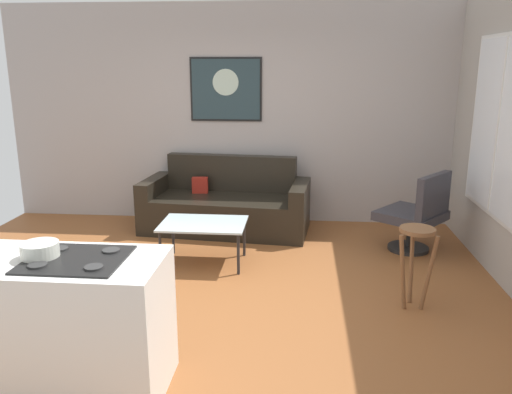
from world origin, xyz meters
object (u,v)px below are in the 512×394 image
couch (226,207)px  armchair (417,213)px  coffee_table (203,226)px  mixing_bowl (40,251)px  bar_stool (416,249)px  wall_painting (226,89)px

couch → armchair: size_ratio=2.33×
coffee_table → mixing_bowl: 2.32m
armchair → mixing_bowl: mixing_bowl is taller
bar_stool → mixing_bowl: 2.93m
coffee_table → armchair: (2.29, 0.56, 0.04)m
coffee_table → wall_painting: (0.02, 1.62, 1.32)m
armchair → mixing_bowl: size_ratio=3.95×
bar_stool → mixing_bowl: mixing_bowl is taller
armchair → couch: bearing=164.7°
coffee_table → mixing_bowl: size_ratio=3.82×
couch → wall_painting: size_ratio=2.30×
couch → mixing_bowl: mixing_bowl is taller
bar_stool → wall_painting: (-1.96, 2.46, 1.20)m
coffee_table → bar_stool: bar_stool is taller
coffee_table → couch: bearing=86.8°
coffee_table → wall_painting: size_ratio=0.95×
armchair → bar_stool: 1.43m
couch → coffee_table: couch is taller
mixing_bowl → wall_painting: (0.61, 3.81, 0.80)m
bar_stool → mixing_bowl: (-2.57, -1.35, 0.40)m
mixing_bowl → wall_painting: wall_painting is taller
couch → wall_painting: bearing=96.3°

